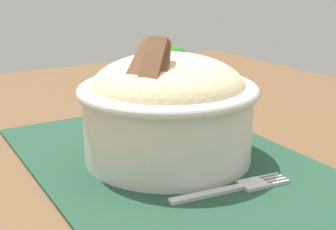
% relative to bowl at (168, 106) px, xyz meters
% --- Properties ---
extents(table, '(1.20, 0.99, 0.75)m').
position_rel_bowl_xyz_m(table, '(0.03, 0.01, -0.12)').
color(table, brown).
rests_on(table, ground_plane).
extents(placemat, '(0.45, 0.29, 0.00)m').
position_rel_bowl_xyz_m(placemat, '(0.03, -0.00, -0.06)').
color(placemat, '#1E422D').
rests_on(placemat, table).
extents(bowl, '(0.20, 0.20, 0.14)m').
position_rel_bowl_xyz_m(bowl, '(0.00, 0.00, 0.00)').
color(bowl, silver).
rests_on(bowl, placemat).
extents(fork, '(0.03, 0.13, 0.00)m').
position_rel_bowl_xyz_m(fork, '(0.10, 0.01, -0.06)').
color(fork, silver).
rests_on(fork, placemat).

